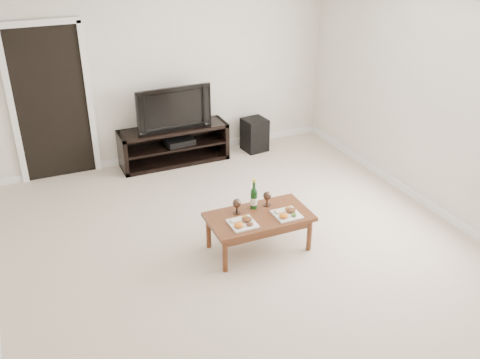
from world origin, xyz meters
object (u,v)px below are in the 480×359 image
television (172,107)px  subwoofer (255,135)px  media_console (174,145)px  coffee_table (259,232)px

television → subwoofer: (1.27, -0.05, -0.61)m
media_console → coffee_table: size_ratio=1.42×
subwoofer → coffee_table: 2.70m
television → media_console: bearing=0.0°
television → subwoofer: size_ratio=2.14×
media_console → subwoofer: 1.27m
media_console → television: 0.58m
subwoofer → coffee_table: subwoofer is taller
media_console → television: bearing=0.0°
media_console → coffee_table: media_console is taller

